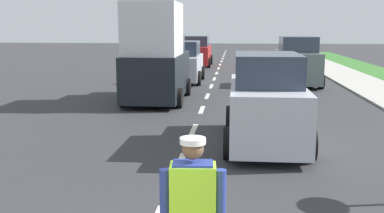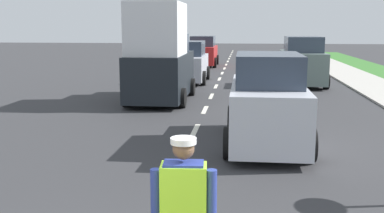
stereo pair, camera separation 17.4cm
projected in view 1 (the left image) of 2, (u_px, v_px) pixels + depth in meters
ground_plane at (215, 78)px, 24.40m from camera, size 96.00×96.00×0.00m
lane_center_line at (218, 71)px, 28.52m from camera, size 0.14×46.40×0.01m
road_worker at (195, 209)px, 4.68m from camera, size 0.76×0.41×1.67m
delivery_truck at (156, 58)px, 16.70m from camera, size 2.16×4.60×3.54m
car_outgoing_ahead at (266, 103)px, 10.70m from camera, size 1.89×4.13×2.13m
car_oncoming_third at (197, 52)px, 31.79m from camera, size 2.04×4.20×2.05m
car_oncoming_second at (184, 63)px, 22.71m from camera, size 1.90×3.98×2.00m
car_parked_far at (297, 63)px, 21.48m from camera, size 2.05×3.99×2.26m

